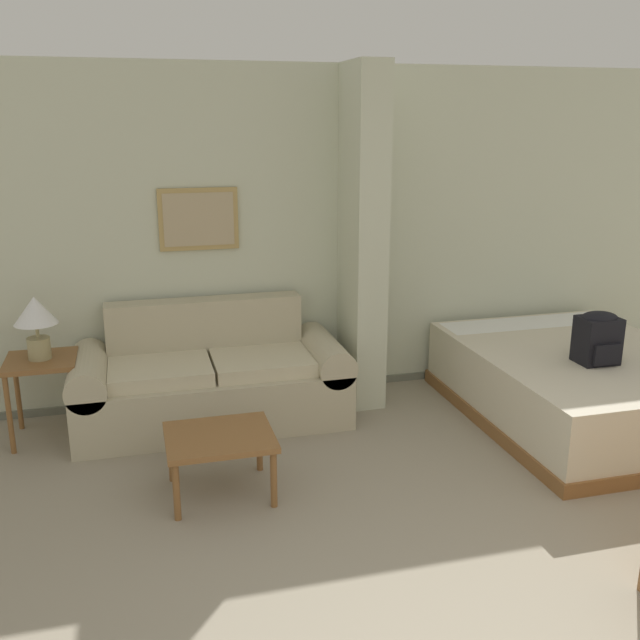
{
  "coord_description": "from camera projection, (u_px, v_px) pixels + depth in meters",
  "views": [
    {
      "loc": [
        -1.5,
        -1.61,
        2.2
      ],
      "look_at": [
        -0.46,
        2.3,
        1.05
      ],
      "focal_mm": 40.0,
      "sensor_mm": 36.0,
      "label": 1
    }
  ],
  "objects": [
    {
      "name": "side_table",
      "position": [
        42.0,
        372.0,
        4.96
      ],
      "size": [
        0.47,
        0.47,
        0.59
      ],
      "color": "brown",
      "rests_on": "ground_plane"
    },
    {
      "name": "coffee_table",
      "position": [
        220.0,
        442.0,
        4.24
      ],
      "size": [
        0.64,
        0.55,
        0.39
      ],
      "color": "brown",
      "rests_on": "ground_plane"
    },
    {
      "name": "bed",
      "position": [
        579.0,
        384.0,
        5.37
      ],
      "size": [
        1.62,
        2.09,
        0.53
      ],
      "color": "brown",
      "rests_on": "ground_plane"
    },
    {
      "name": "couch",
      "position": [
        211.0,
        380.0,
        5.3
      ],
      "size": [
        2.0,
        0.84,
        0.87
      ],
      "color": "#B7AD8E",
      "rests_on": "ground_plane"
    },
    {
      "name": "wall_partition_pillar",
      "position": [
        363.0,
        239.0,
        5.47
      ],
      "size": [
        0.24,
        0.55,
        2.6
      ],
      "color": "beige",
      "rests_on": "ground_plane"
    },
    {
      "name": "backpack",
      "position": [
        598.0,
        337.0,
        4.99
      ],
      "size": [
        0.27,
        0.25,
        0.37
      ],
      "color": "black",
      "rests_on": "bed"
    },
    {
      "name": "wall_back",
      "position": [
        323.0,
        235.0,
        5.73
      ],
      "size": [
        6.96,
        0.16,
        2.6
      ],
      "color": "beige",
      "rests_on": "ground_plane"
    },
    {
      "name": "table_lamp",
      "position": [
        36.0,
        317.0,
        4.85
      ],
      "size": [
        0.29,
        0.29,
        0.44
      ],
      "color": "tan",
      "rests_on": "side_table"
    }
  ]
}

